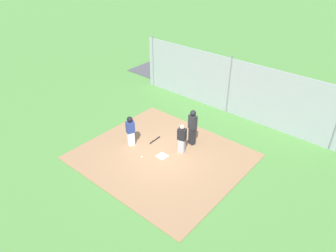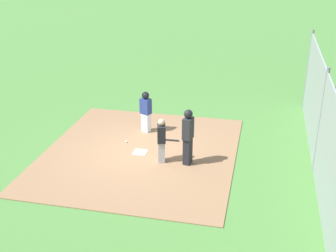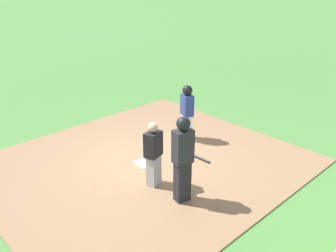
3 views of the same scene
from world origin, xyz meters
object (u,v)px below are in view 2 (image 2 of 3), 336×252
(runner, at_px, (146,109))
(baseball, at_px, (126,142))
(home_plate, at_px, (140,152))
(umpire, at_px, (188,136))
(baseball_bat, at_px, (169,140))
(catcher, at_px, (161,140))

(runner, relative_size, baseball, 21.14)
(home_plate, xyz_separation_m, baseball, (0.64, 0.69, 0.03))
(home_plate, relative_size, baseball, 5.95)
(umpire, xyz_separation_m, baseball, (1.07, 2.40, -0.95))
(baseball_bat, bearing_deg, home_plate, 54.48)
(catcher, distance_m, baseball, 2.03)
(baseball, bearing_deg, catcher, -125.40)
(runner, bearing_deg, home_plate, 32.81)
(catcher, bearing_deg, umpire, 167.64)
(baseball_bat, xyz_separation_m, baseball, (-0.49, 1.42, 0.01))
(home_plate, xyz_separation_m, catcher, (-0.46, -0.86, 0.75))
(home_plate, height_order, runner, runner)
(baseball_bat, bearing_deg, baseball, 16.65)
(baseball, bearing_deg, runner, -20.69)
(home_plate, relative_size, baseball_bat, 0.58)
(umpire, height_order, runner, umpire)
(catcher, relative_size, baseball, 20.07)
(runner, bearing_deg, baseball_bat, 82.04)
(umpire, xyz_separation_m, runner, (2.19, 1.97, -0.11))
(catcher, bearing_deg, runner, -77.52)
(catcher, height_order, umpire, umpire)
(runner, distance_m, baseball_bat, 1.46)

